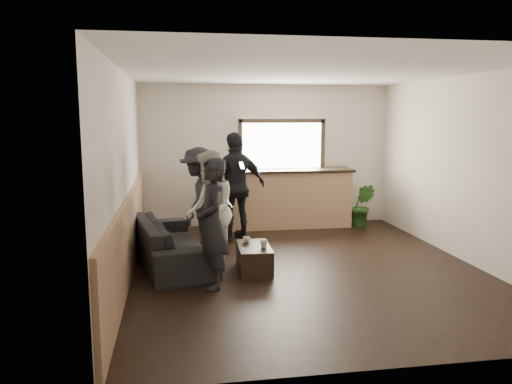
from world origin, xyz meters
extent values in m
cube|color=black|center=(0.00, 0.00, 0.00)|extent=(5.00, 6.00, 0.01)
cube|color=silver|center=(0.00, 0.00, 2.80)|extent=(5.00, 6.00, 0.01)
cube|color=beige|center=(0.00, 3.00, 1.40)|extent=(5.00, 0.01, 2.80)
cube|color=beige|center=(0.00, -3.00, 1.40)|extent=(5.00, 0.01, 2.80)
cube|color=beige|center=(-2.50, 0.00, 1.40)|extent=(0.01, 6.00, 2.80)
cube|color=beige|center=(2.50, 0.00, 1.40)|extent=(0.01, 6.00, 2.80)
cube|color=tan|center=(-2.47, 0.00, 0.55)|extent=(0.06, 5.90, 1.10)
cube|color=tan|center=(0.30, 2.68, 0.55)|extent=(2.60, 0.60, 1.10)
cube|color=black|center=(0.30, 2.68, 1.12)|extent=(2.70, 0.68, 0.05)
cube|color=white|center=(0.30, 2.96, 1.60)|extent=(1.60, 0.06, 0.90)
cube|color=#3F3326|center=(0.30, 2.93, 2.09)|extent=(1.72, 0.08, 0.08)
cube|color=#3F3326|center=(-0.54, 2.93, 1.60)|extent=(0.08, 0.08, 1.06)
cube|color=#3F3326|center=(1.14, 2.93, 1.60)|extent=(0.08, 0.08, 1.06)
imported|color=black|center=(-1.90, 0.47, 0.33)|extent=(1.32, 2.41, 0.67)
cube|color=black|center=(-0.74, -0.03, 0.18)|extent=(0.48, 0.82, 0.36)
imported|color=silver|center=(-0.82, 0.17, 0.40)|extent=(0.12, 0.12, 0.09)
imported|color=silver|center=(-0.62, -0.14, 0.41)|extent=(0.14, 0.14, 0.10)
imported|color=#2D6623|center=(1.83, 2.43, 0.43)|extent=(0.58, 0.53, 0.86)
imported|color=black|center=(-1.37, -0.63, 0.84)|extent=(0.45, 0.64, 1.67)
cube|color=black|center=(-1.15, -0.61, 1.09)|extent=(0.10, 0.08, 0.12)
cube|color=white|center=(-1.15, -0.62, 1.09)|extent=(0.08, 0.07, 0.11)
imported|color=beige|center=(-1.35, 0.11, 0.86)|extent=(0.67, 0.85, 1.72)
cube|color=black|center=(-1.13, 0.11, 1.02)|extent=(0.09, 0.07, 0.12)
cube|color=white|center=(-1.13, 0.11, 1.03)|extent=(0.08, 0.07, 0.11)
imported|color=black|center=(-1.45, 1.14, 0.85)|extent=(0.93, 1.24, 1.70)
cube|color=black|center=(-1.24, 1.07, 1.07)|extent=(0.11, 0.10, 0.12)
cube|color=white|center=(-1.24, 1.07, 1.07)|extent=(0.09, 0.08, 0.11)
imported|color=black|center=(-0.76, 1.82, 0.96)|extent=(1.21, 0.81, 1.91)
cube|color=black|center=(-0.69, 1.62, 1.34)|extent=(0.10, 0.11, 0.12)
cube|color=white|center=(-0.69, 1.61, 1.35)|extent=(0.09, 0.09, 0.11)
camera|label=1|loc=(-1.82, -6.84, 2.20)|focal=35.00mm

